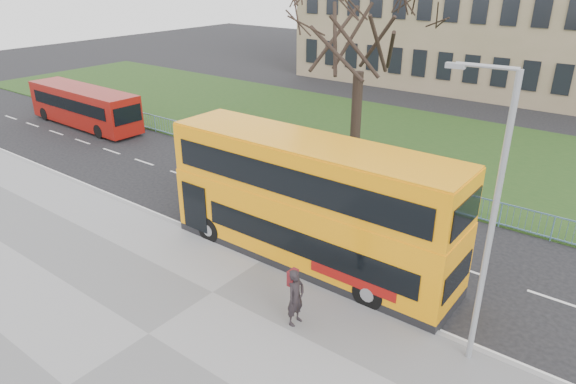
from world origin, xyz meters
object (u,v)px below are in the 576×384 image
at_px(red_bus, 84,106).
at_px(street_lamp, 489,215).
at_px(yellow_bus, 309,200).
at_px(pedestrian, 296,297).

bearing_deg(red_bus, street_lamp, -11.96).
distance_m(yellow_bus, red_bus, 22.63).
relative_size(yellow_bus, pedestrian, 5.99).
distance_m(yellow_bus, pedestrian, 4.04).
xyz_separation_m(yellow_bus, street_lamp, (6.44, -1.58, 1.99)).
bearing_deg(street_lamp, pedestrian, -164.98).
bearing_deg(street_lamp, yellow_bus, 160.71).
relative_size(red_bus, street_lamp, 1.25).
height_order(yellow_bus, red_bus, yellow_bus).
xyz_separation_m(pedestrian, street_lamp, (4.57, 1.71, 3.41)).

